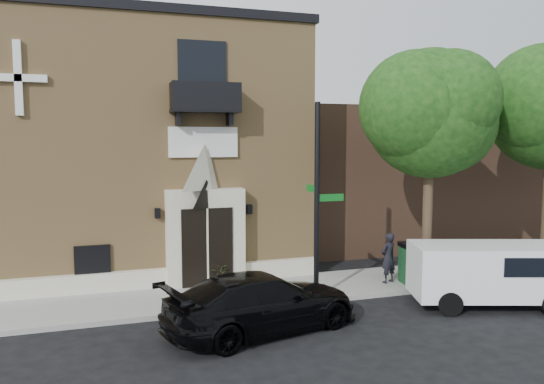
{
  "coord_description": "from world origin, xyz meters",
  "views": [
    {
      "loc": [
        -4.27,
        -14.5,
        5.01
      ],
      "look_at": [
        1.08,
        2.0,
        3.26
      ],
      "focal_mm": 35.0,
      "sensor_mm": 36.0,
      "label": 1
    }
  ],
  "objects_px": {
    "street_sign": "(317,201)",
    "pedestrian_near": "(388,258)",
    "black_sedan": "(262,302)",
    "fire_hydrant": "(455,269)",
    "cargo_van": "(496,272)",
    "dumpster": "(433,263)"
  },
  "relations": [
    {
      "from": "street_sign",
      "to": "pedestrian_near",
      "type": "relative_size",
      "value": 3.49
    },
    {
      "from": "black_sedan",
      "to": "street_sign",
      "type": "bearing_deg",
      "value": -65.6
    },
    {
      "from": "fire_hydrant",
      "to": "pedestrian_near",
      "type": "distance_m",
      "value": 2.47
    },
    {
      "from": "black_sedan",
      "to": "cargo_van",
      "type": "distance_m",
      "value": 7.24
    },
    {
      "from": "black_sedan",
      "to": "dumpster",
      "type": "bearing_deg",
      "value": -87.14
    },
    {
      "from": "black_sedan",
      "to": "street_sign",
      "type": "relative_size",
      "value": 0.89
    },
    {
      "from": "black_sedan",
      "to": "pedestrian_near",
      "type": "relative_size",
      "value": 3.11
    },
    {
      "from": "pedestrian_near",
      "to": "street_sign",
      "type": "bearing_deg",
      "value": -4.53
    },
    {
      "from": "cargo_van",
      "to": "dumpster",
      "type": "bearing_deg",
      "value": 122.6
    },
    {
      "from": "cargo_van",
      "to": "fire_hydrant",
      "type": "height_order",
      "value": "cargo_van"
    },
    {
      "from": "cargo_van",
      "to": "street_sign",
      "type": "relative_size",
      "value": 0.83
    },
    {
      "from": "cargo_van",
      "to": "pedestrian_near",
      "type": "relative_size",
      "value": 2.88
    },
    {
      "from": "cargo_van",
      "to": "pedestrian_near",
      "type": "xyz_separation_m",
      "value": [
        -1.97,
        2.86,
        -0.04
      ]
    },
    {
      "from": "cargo_van",
      "to": "pedestrian_near",
      "type": "height_order",
      "value": "cargo_van"
    },
    {
      "from": "dumpster",
      "to": "pedestrian_near",
      "type": "xyz_separation_m",
      "value": [
        -1.38,
        0.57,
        0.16
      ]
    },
    {
      "from": "pedestrian_near",
      "to": "cargo_van",
      "type": "bearing_deg",
      "value": 105.09
    },
    {
      "from": "street_sign",
      "to": "pedestrian_near",
      "type": "bearing_deg",
      "value": 16.44
    },
    {
      "from": "street_sign",
      "to": "fire_hydrant",
      "type": "bearing_deg",
      "value": 5.56
    },
    {
      "from": "fire_hydrant",
      "to": "pedestrian_near",
      "type": "height_order",
      "value": "pedestrian_near"
    },
    {
      "from": "cargo_van",
      "to": "street_sign",
      "type": "height_order",
      "value": "street_sign"
    },
    {
      "from": "fire_hydrant",
      "to": "dumpster",
      "type": "bearing_deg",
      "value": -170.71
    },
    {
      "from": "black_sedan",
      "to": "cargo_van",
      "type": "height_order",
      "value": "cargo_van"
    }
  ]
}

